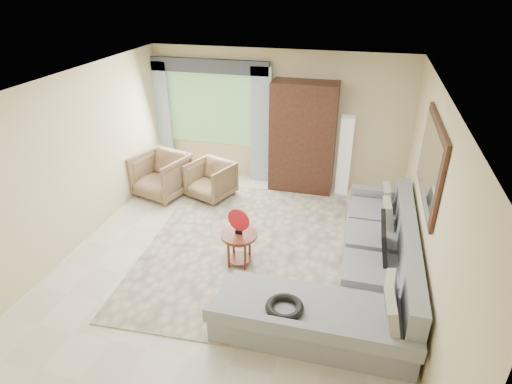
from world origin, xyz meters
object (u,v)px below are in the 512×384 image
(floor_lamp, at_px, (345,156))
(armchair_right, at_px, (211,180))
(sectional_sofa, at_px, (359,275))
(tv_screen, at_px, (384,238))
(armoire, at_px, (303,138))
(potted_plant, at_px, (172,168))
(coffee_table, at_px, (239,249))
(armchair_left, at_px, (161,175))

(floor_lamp, bearing_deg, armchair_right, -160.52)
(floor_lamp, bearing_deg, sectional_sofa, -81.67)
(tv_screen, xyz_separation_m, floor_lamp, (-0.70, 2.67, 0.03))
(sectional_sofa, xyz_separation_m, armoire, (-1.23, 2.90, 0.77))
(armchair_right, distance_m, potted_plant, 1.17)
(coffee_table, relative_size, armchair_left, 0.59)
(armchair_left, bearing_deg, floor_lamp, 33.50)
(sectional_sofa, relative_size, armchair_left, 3.85)
(sectional_sofa, bearing_deg, armchair_left, 152.43)
(potted_plant, distance_m, armoire, 2.75)
(potted_plant, bearing_deg, armchair_right, -27.02)
(tv_screen, xyz_separation_m, armchair_right, (-3.09, 1.82, -0.37))
(potted_plant, height_order, armoire, armoire)
(tv_screen, distance_m, armchair_right, 3.60)
(armchair_left, xyz_separation_m, floor_lamp, (3.31, 1.00, 0.34))
(tv_screen, relative_size, armchair_right, 0.97)
(coffee_table, distance_m, armchair_right, 2.22)
(tv_screen, height_order, armchair_left, tv_screen)
(tv_screen, relative_size, coffee_table, 1.40)
(armchair_left, relative_size, armchair_right, 1.18)
(coffee_table, xyz_separation_m, floor_lamp, (1.26, 2.76, 0.47))
(armchair_left, relative_size, potted_plant, 1.74)
(coffee_table, distance_m, armoire, 2.85)
(potted_plant, bearing_deg, tv_screen, -29.69)
(sectional_sofa, bearing_deg, potted_plant, 145.59)
(armchair_left, distance_m, potted_plant, 0.71)
(armoire, relative_size, floor_lamp, 1.40)
(coffee_table, height_order, armoire, armoire)
(coffee_table, relative_size, floor_lamp, 0.35)
(tv_screen, bearing_deg, armoire, 119.92)
(sectional_sofa, distance_m, armchair_right, 3.52)
(tv_screen, distance_m, armoire, 3.03)
(sectional_sofa, relative_size, potted_plant, 6.69)
(armchair_right, bearing_deg, coffee_table, -38.66)
(tv_screen, height_order, armchair_right, tv_screen)
(armchair_right, distance_m, armoire, 1.90)
(tv_screen, height_order, coffee_table, tv_screen)
(coffee_table, height_order, armchair_right, armchair_right)
(coffee_table, distance_m, floor_lamp, 3.07)
(sectional_sofa, height_order, armoire, armoire)
(armchair_right, relative_size, floor_lamp, 0.51)
(armchair_right, height_order, floor_lamp, floor_lamp)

